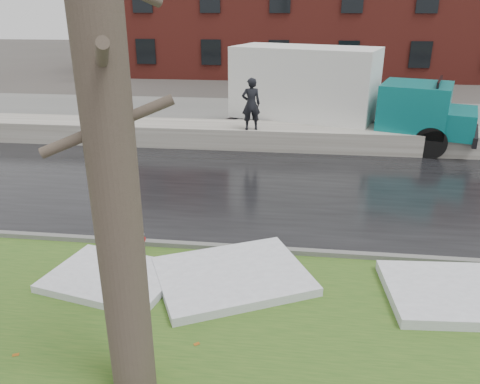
# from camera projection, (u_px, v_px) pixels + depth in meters

# --- Properties ---
(ground) EXTENTS (120.00, 120.00, 0.00)m
(ground) POSITION_uv_depth(u_px,v_px,m) (226.00, 278.00, 8.60)
(ground) COLOR #47423D
(ground) RESTS_ON ground
(verge) EXTENTS (60.00, 4.50, 0.04)m
(verge) POSITION_uv_depth(u_px,v_px,m) (214.00, 319.00, 7.44)
(verge) COLOR #294F1A
(verge) RESTS_ON ground
(road) EXTENTS (60.00, 7.00, 0.03)m
(road) POSITION_uv_depth(u_px,v_px,m) (251.00, 189.00, 12.74)
(road) COLOR black
(road) RESTS_ON ground
(parking_lot) EXTENTS (60.00, 9.00, 0.03)m
(parking_lot) POSITION_uv_depth(u_px,v_px,m) (270.00, 119.00, 20.57)
(parking_lot) COLOR slate
(parking_lot) RESTS_ON ground
(curb) EXTENTS (60.00, 0.15, 0.14)m
(curb) POSITION_uv_depth(u_px,v_px,m) (233.00, 249.00, 9.49)
(curb) COLOR slate
(curb) RESTS_ON ground
(snowbank) EXTENTS (60.00, 1.60, 0.75)m
(snowbank) POSITION_uv_depth(u_px,v_px,m) (263.00, 136.00, 16.47)
(snowbank) COLOR beige
(snowbank) RESTS_ON ground
(brick_building) EXTENTS (26.00, 12.00, 10.00)m
(brick_building) POSITION_uv_depth(u_px,v_px,m) (314.00, 0.00, 34.15)
(brick_building) COLOR maroon
(brick_building) RESTS_ON ground
(bg_tree_left) EXTENTS (1.40, 1.62, 6.50)m
(bg_tree_left) POSITION_uv_depth(u_px,v_px,m) (88.00, 28.00, 28.99)
(bg_tree_left) COLOR brown
(bg_tree_left) RESTS_ON ground
(bg_tree_center) EXTENTS (1.40, 1.62, 6.50)m
(bg_tree_center) POSITION_uv_depth(u_px,v_px,m) (196.00, 26.00, 31.99)
(bg_tree_center) COLOR brown
(bg_tree_center) RESTS_ON ground
(fire_hydrant) EXTENTS (0.41, 0.37, 0.82)m
(fire_hydrant) POSITION_uv_depth(u_px,v_px,m) (136.00, 237.00, 9.09)
(fire_hydrant) COLOR #A8AAB0
(fire_hydrant) RESTS_ON verge
(tree) EXTENTS (1.35, 1.56, 6.75)m
(tree) POSITION_uv_depth(u_px,v_px,m) (109.00, 133.00, 4.83)
(tree) COLOR brown
(tree) RESTS_ON verge
(box_truck) EXTENTS (9.85, 4.76, 3.29)m
(box_truck) POSITION_uv_depth(u_px,v_px,m) (332.00, 92.00, 16.95)
(box_truck) COLOR black
(box_truck) RESTS_ON ground
(worker) EXTENTS (0.72, 0.57, 1.73)m
(worker) POSITION_uv_depth(u_px,v_px,m) (251.00, 104.00, 15.50)
(worker) COLOR black
(worker) RESTS_ON snowbank
(snow_patch_near) EXTENTS (3.21, 2.93, 0.16)m
(snow_patch_near) POSITION_uv_depth(u_px,v_px,m) (232.00, 276.00, 8.45)
(snow_patch_near) COLOR silver
(snow_patch_near) RESTS_ON verge
(snow_patch_far) EXTENTS (2.50, 2.04, 0.14)m
(snow_patch_far) POSITION_uv_depth(u_px,v_px,m) (112.00, 277.00, 8.42)
(snow_patch_far) COLOR silver
(snow_patch_far) RESTS_ON verge
(snow_patch_side) EXTENTS (2.92, 1.99, 0.18)m
(snow_patch_side) POSITION_uv_depth(u_px,v_px,m) (471.00, 294.00, 7.90)
(snow_patch_side) COLOR silver
(snow_patch_side) RESTS_ON verge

